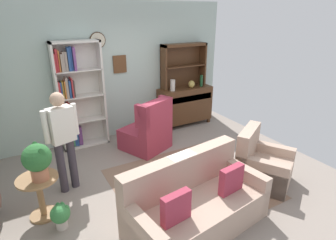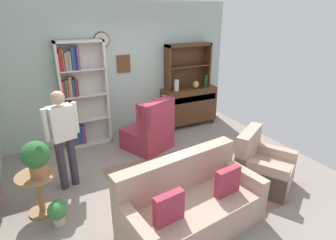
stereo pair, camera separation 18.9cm
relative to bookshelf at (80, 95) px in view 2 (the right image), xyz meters
name	(u,v)px [view 2 (the right image)]	position (x,y,z in m)	size (l,w,h in m)	color
ground_plane	(168,178)	(0.96, -1.94, -1.07)	(5.40, 4.60, 0.02)	gray
wall_back	(123,71)	(0.96, 0.19, 0.34)	(5.00, 0.09, 2.80)	#ADC1B7
area_rug	(188,184)	(1.16, -2.24, -1.06)	(2.25, 2.16, 0.01)	#846651
bookshelf	(80,95)	(0.00, 0.00, 0.00)	(0.90, 0.30, 2.10)	silver
sideboard	(189,105)	(2.47, -0.08, -0.55)	(1.30, 0.45, 0.92)	#4C2D19
sideboard_hutch	(188,60)	(2.47, 0.03, 0.50)	(1.10, 0.26, 1.00)	#4C2D19
vase_tall	(176,85)	(2.08, -0.16, -0.01)	(0.11, 0.11, 0.25)	beige
vase_round	(196,84)	(2.60, -0.15, -0.05)	(0.15, 0.15, 0.17)	tan
bottle_wine	(206,81)	(2.86, -0.17, 0.00)	(0.07, 0.07, 0.28)	#194223
couch_floral	(190,206)	(0.72, -3.05, -0.75)	(1.90, 1.08, 0.90)	tan
armchair_floral	(262,168)	(2.21, -2.76, -0.77)	(1.04, 1.05, 0.88)	tan
wingback_chair	(150,131)	(1.13, -0.84, -0.68)	(1.03, 1.04, 1.05)	#A33347
plant_stand	(39,189)	(-0.96, -1.90, -0.69)	(0.52, 0.52, 0.60)	#997047
potted_plant_large	(36,157)	(-0.92, -1.96, -0.18)	(0.35, 0.35, 0.49)	#AD6B4C
potted_plant_small	(57,211)	(-0.79, -2.25, -0.86)	(0.25, 0.25, 0.34)	beige
person_reading	(63,134)	(-0.52, -1.43, -0.15)	(0.52, 0.29, 1.56)	#38333D
coffee_table	(172,173)	(0.83, -2.35, -0.71)	(0.80, 0.50, 0.42)	#4C2D19
book_stack	(180,164)	(0.96, -2.34, -0.59)	(0.22, 0.14, 0.10)	#337247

